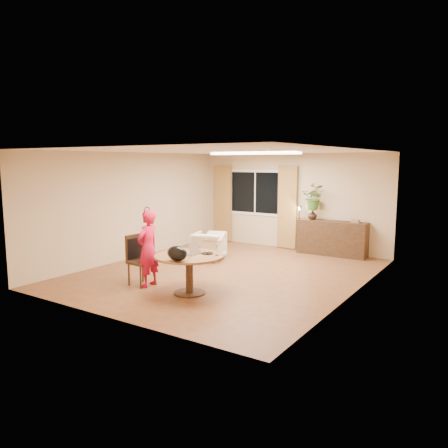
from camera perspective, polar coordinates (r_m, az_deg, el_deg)
name	(u,v)px	position (r m, az deg, el deg)	size (l,w,h in m)	color
floor	(226,273)	(9.45, 0.21, -6.42)	(6.50, 6.50, 0.00)	brown
ceiling	(226,151)	(9.15, 0.22, 9.54)	(6.50, 6.50, 0.00)	white
wall_back	(291,201)	(12.05, 8.70, 2.94)	(5.50, 5.50, 0.00)	#CAB183
wall_left	(132,206)	(10.95, -11.94, 2.34)	(6.50, 6.50, 0.00)	#CAB183
wall_right	(356,223)	(8.06, 16.82, 0.10)	(6.50, 6.50, 0.00)	#CAB183
window	(255,192)	(12.51, 4.10, 4.13)	(1.70, 0.03, 1.30)	white
curtain_left	(223,203)	(13.02, -0.12, 2.74)	(0.55, 0.08, 2.25)	brown
curtain_right	(287,207)	(12.00, 8.28, 2.19)	(0.55, 0.08, 2.25)	brown
ceiling_panel	(254,153)	(10.17, 3.96, 9.19)	(2.20, 0.35, 0.05)	white
dining_table	(189,263)	(7.92, -4.55, -5.14)	(1.26, 1.26, 0.72)	brown
dining_chair	(141,260)	(8.59, -10.75, -4.70)	(0.47, 0.43, 0.98)	black
child	(148,249)	(8.45, -9.91, -3.17)	(0.35, 0.54, 1.48)	#B40D0F
laptop	(186,247)	(7.95, -4.95, -3.02)	(0.38, 0.25, 0.25)	#B7B7BC
tumbler	(199,250)	(8.03, -3.25, -3.40)	(0.08, 0.08, 0.11)	white
wine_glass	(217,250)	(7.81, -0.94, -3.43)	(0.07, 0.07, 0.19)	white
pot_lid	(207,253)	(7.96, -2.19, -3.79)	(0.22, 0.22, 0.04)	white
handbag	(177,253)	(7.42, -6.15, -3.84)	(0.39, 0.23, 0.26)	black
armchair	(209,246)	(10.64, -1.98, -2.90)	(0.72, 0.74, 0.68)	beige
throw	(215,233)	(10.41, -1.23, -1.16)	(0.45, 0.55, 0.03)	beige
sideboard	(332,238)	(11.47, 13.92, -1.80)	(1.76, 0.43, 0.88)	black
vase	(312,215)	(11.57, 11.48, 1.19)	(0.24, 0.24, 0.25)	black
bouquet	(314,197)	(11.52, 11.63, 3.43)	(0.59, 0.51, 0.66)	#296F2B
book_stack	(356,221)	(11.22, 16.81, 0.35)	(0.20, 0.15, 0.08)	#8F6148
desk_lamp	(299,212)	(11.65, 9.82, 1.53)	(0.14, 0.14, 0.35)	black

